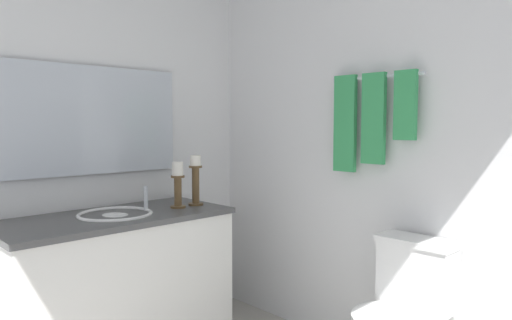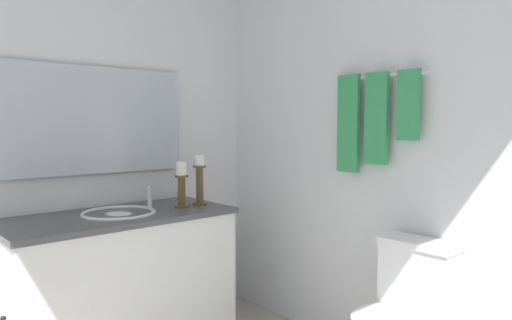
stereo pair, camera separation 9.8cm
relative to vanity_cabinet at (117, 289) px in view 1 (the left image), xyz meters
name	(u,v)px [view 1 (the left image)]	position (x,y,z in m)	size (l,w,h in m)	color
wall_back	(392,141)	(1.02, 1.10, 0.81)	(2.69, 0.04, 2.45)	white
wall_left	(65,140)	(-0.33, -0.13, 0.81)	(0.04, 2.47, 2.45)	white
vanity_cabinet	(117,289)	(0.00, 0.00, 0.00)	(0.58, 1.24, 0.82)	white
sink_basin	(115,222)	(0.00, 0.00, 0.37)	(0.40, 0.40, 0.24)	white
mirror	(90,120)	(-0.28, 0.00, 0.92)	(0.02, 1.12, 0.63)	silver
candle_holder_tall	(196,179)	(0.06, 0.50, 0.57)	(0.09, 0.09, 0.30)	brown
candle_holder_short	(178,184)	(0.06, 0.37, 0.55)	(0.09, 0.09, 0.27)	brown
towel_bar	(376,77)	(0.95, 1.04, 1.16)	(0.02, 0.02, 0.55)	silver
towel_near_vanity	(345,124)	(0.77, 1.03, 0.90)	(0.14, 0.03, 0.54)	#389E59
towel_center	(374,119)	(0.95, 1.03, 0.93)	(0.14, 0.03, 0.49)	#389E59
towel_near_corner	(405,105)	(1.14, 1.03, 1.00)	(0.12, 0.03, 0.36)	#389E59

